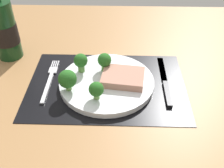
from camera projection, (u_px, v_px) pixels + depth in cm
name	position (u px, v px, depth cm)	size (l,w,h in cm)	color
ground_plane	(107.00, 89.00, 75.85)	(140.00, 110.00, 3.00)	#996D42
placemat	(107.00, 85.00, 74.79)	(44.15, 30.37, 0.30)	black
plate	(107.00, 82.00, 74.19)	(26.46, 26.46, 1.60)	silver
steak	(123.00, 77.00, 73.07)	(11.49, 8.92, 2.12)	tan
broccoli_back_left	(81.00, 61.00, 74.72)	(3.96, 3.96, 5.68)	#5B8942
broccoli_center	(96.00, 90.00, 66.06)	(3.84, 3.84, 4.96)	#6B994C
broccoli_front_edge	(67.00, 79.00, 68.40)	(4.90, 4.90, 5.98)	#6B994C
broccoli_near_steak	(104.00, 61.00, 75.25)	(3.94, 3.94, 5.47)	#6B994C
fork	(50.00, 79.00, 75.99)	(2.40, 19.20, 0.50)	silver
knife	(165.00, 83.00, 74.55)	(1.80, 23.00, 0.80)	black
wine_bottle	(4.00, 29.00, 80.47)	(7.83, 7.83, 26.49)	#143819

